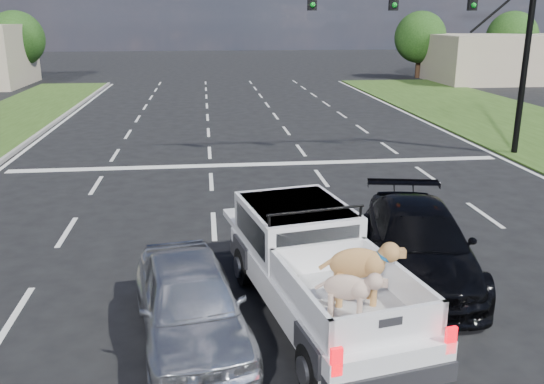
# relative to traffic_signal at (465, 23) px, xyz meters

# --- Properties ---
(ground) EXTENTS (160.00, 160.00, 0.00)m
(ground) POSITION_rel_traffic_signal_xyz_m (-7.20, -10.50, -4.73)
(ground) COLOR black
(ground) RESTS_ON ground
(road_markings) EXTENTS (17.75, 60.00, 0.01)m
(road_markings) POSITION_rel_traffic_signal_xyz_m (-7.20, -3.94, -4.72)
(road_markings) COLOR silver
(road_markings) RESTS_ON ground
(traffic_signal) EXTENTS (9.11, 0.31, 7.00)m
(traffic_signal) POSITION_rel_traffic_signal_xyz_m (0.00, 0.00, 0.00)
(traffic_signal) COLOR black
(traffic_signal) RESTS_ON ground
(building_right) EXTENTS (12.00, 7.00, 3.60)m
(building_right) POSITION_rel_traffic_signal_xyz_m (14.80, 23.50, -2.93)
(building_right) COLOR tan
(building_right) RESTS_ON ground
(tree_far_c) EXTENTS (4.20, 4.20, 5.40)m
(tree_far_c) POSITION_rel_traffic_signal_xyz_m (-23.20, 27.50, -1.44)
(tree_far_c) COLOR #332114
(tree_far_c) RESTS_ON ground
(tree_far_d) EXTENTS (4.20, 4.20, 5.40)m
(tree_far_d) POSITION_rel_traffic_signal_xyz_m (8.80, 27.50, -1.44)
(tree_far_d) COLOR #332114
(tree_far_d) RESTS_ON ground
(tree_far_e) EXTENTS (4.20, 4.20, 5.40)m
(tree_far_e) POSITION_rel_traffic_signal_xyz_m (16.80, 27.50, -1.44)
(tree_far_e) COLOR #332114
(tree_far_e) RESTS_ON ground
(pickup_truck) EXTENTS (2.75, 5.34, 1.91)m
(pickup_truck) POSITION_rel_traffic_signal_xyz_m (-7.30, -11.10, -3.83)
(pickup_truck) COLOR black
(pickup_truck) RESTS_ON ground
(silver_sedan) EXTENTS (2.18, 4.13, 1.34)m
(silver_sedan) POSITION_rel_traffic_signal_xyz_m (-9.40, -11.71, -4.06)
(silver_sedan) COLOR silver
(silver_sedan) RESTS_ON ground
(black_coupe) EXTENTS (2.78, 5.04, 1.38)m
(black_coupe) POSITION_rel_traffic_signal_xyz_m (-5.00, -9.78, -4.03)
(black_coupe) COLOR black
(black_coupe) RESTS_ON ground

